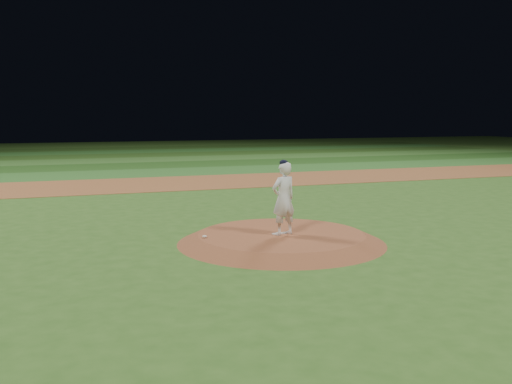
# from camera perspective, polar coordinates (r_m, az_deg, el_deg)

# --- Properties ---
(ground) EXTENTS (120.00, 120.00, 0.00)m
(ground) POSITION_cam_1_polar(r_m,az_deg,el_deg) (15.17, 2.54, -5.08)
(ground) COLOR #33601F
(ground) RESTS_ON ground
(infield_dirt_band) EXTENTS (70.00, 6.00, 0.02)m
(infield_dirt_band) POSITION_cam_1_polar(r_m,az_deg,el_deg) (28.46, -8.12, 0.89)
(infield_dirt_band) COLOR brown
(infield_dirt_band) RESTS_ON ground
(outfield_stripe_0) EXTENTS (70.00, 5.00, 0.02)m
(outfield_stripe_0) POSITION_cam_1_polar(r_m,az_deg,el_deg) (33.83, -9.98, 1.92)
(outfield_stripe_0) COLOR #2D6725
(outfield_stripe_0) RESTS_ON ground
(outfield_stripe_1) EXTENTS (70.00, 5.00, 0.02)m
(outfield_stripe_1) POSITION_cam_1_polar(r_m,az_deg,el_deg) (38.75, -11.22, 2.61)
(outfield_stripe_1) COLOR #214C18
(outfield_stripe_1) RESTS_ON ground
(outfield_stripe_2) EXTENTS (70.00, 5.00, 0.02)m
(outfield_stripe_2) POSITION_cam_1_polar(r_m,az_deg,el_deg) (43.69, -12.19, 3.15)
(outfield_stripe_2) COLOR #356B26
(outfield_stripe_2) RESTS_ON ground
(outfield_stripe_3) EXTENTS (70.00, 5.00, 0.02)m
(outfield_stripe_3) POSITION_cam_1_polar(r_m,az_deg,el_deg) (48.64, -12.96, 3.58)
(outfield_stripe_3) COLOR #274F19
(outfield_stripe_3) RESTS_ON ground
(outfield_stripe_4) EXTENTS (70.00, 5.00, 0.02)m
(outfield_stripe_4) POSITION_cam_1_polar(r_m,az_deg,el_deg) (53.60, -13.58, 3.92)
(outfield_stripe_4) COLOR #2B6424
(outfield_stripe_4) RESTS_ON ground
(outfield_stripe_5) EXTENTS (70.00, 5.00, 0.02)m
(outfield_stripe_5) POSITION_cam_1_polar(r_m,az_deg,el_deg) (58.56, -14.11, 4.21)
(outfield_stripe_5) COLOR #274C18
(outfield_stripe_5) RESTS_ON ground
(pitchers_mound) EXTENTS (5.50, 5.50, 0.25)m
(pitchers_mound) POSITION_cam_1_polar(r_m,az_deg,el_deg) (15.14, 2.54, -4.62)
(pitchers_mound) COLOR brown
(pitchers_mound) RESTS_ON ground
(pitching_rubber) EXTENTS (0.53, 0.20, 0.03)m
(pitching_rubber) POSITION_cam_1_polar(r_m,az_deg,el_deg) (15.07, 2.55, -4.14)
(pitching_rubber) COLOR silver
(pitching_rubber) RESTS_ON pitchers_mound
(rosin_bag) EXTENTS (0.12, 0.12, 0.07)m
(rosin_bag) POSITION_cam_1_polar(r_m,az_deg,el_deg) (14.62, -5.17, -4.46)
(rosin_bag) COLOR white
(rosin_bag) RESTS_ON pitchers_mound
(pitcher_on_mound) EXTENTS (0.79, 0.62, 1.96)m
(pitcher_on_mound) POSITION_cam_1_polar(r_m,az_deg,el_deg) (14.80, 2.77, -0.62)
(pitcher_on_mound) COLOR white
(pitcher_on_mound) RESTS_ON pitchers_mound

